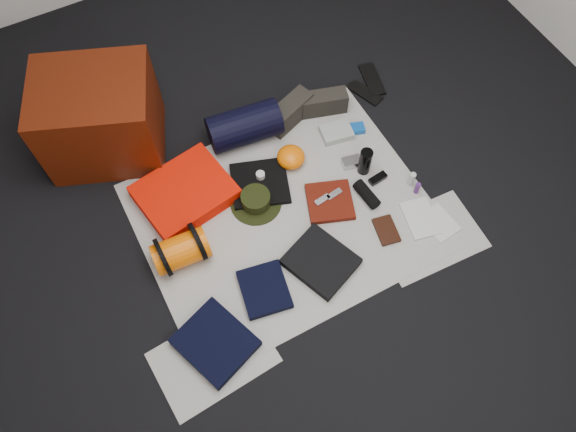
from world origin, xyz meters
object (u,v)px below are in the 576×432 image
sleeping_pad (185,193)px  navy_duffel (244,126)px  red_cabinet (100,118)px  paperback_book (386,230)px  compact_camera (351,162)px  water_bottle (365,162)px  stuff_sack (181,251)px

sleeping_pad → navy_duffel: bearing=24.3°
red_cabinet → paperback_book: red_cabinet is taller
navy_duffel → compact_camera: size_ratio=3.79×
navy_duffel → water_bottle: bearing=-40.2°
sleeping_pad → paperback_book: sleeping_pad is taller
red_cabinet → sleeping_pad: 0.65m
water_bottle → paperback_book: 0.43m
water_bottle → paperback_book: size_ratio=1.09×
red_cabinet → navy_duffel: 0.83m
stuff_sack → paperback_book: (1.07, -0.39, -0.08)m
sleeping_pad → navy_duffel: navy_duffel is taller
compact_camera → stuff_sack: bearing=-164.5°
stuff_sack → sleeping_pad: bearing=64.6°
red_cabinet → water_bottle: (1.26, -0.89, -0.17)m
compact_camera → red_cabinet: bearing=157.1°
sleeping_pad → water_bottle: 1.06m
compact_camera → paperback_book: (-0.06, -0.48, -0.01)m
compact_camera → paperback_book: size_ratio=0.67×
red_cabinet → compact_camera: red_cabinet is taller
stuff_sack → water_bottle: (1.17, 0.02, 0.01)m
sleeping_pad → stuff_sack: size_ratio=1.73×
red_cabinet → compact_camera: 1.49m
red_cabinet → paperback_book: 1.76m
paperback_book → water_bottle: bearing=87.4°
red_cabinet → paperback_book: (1.16, -1.29, -0.25)m
sleeping_pad → compact_camera: (0.97, -0.26, -0.02)m
stuff_sack → water_bottle: water_bottle is taller
sleeping_pad → navy_duffel: size_ratio=1.18×
navy_duffel → compact_camera: 0.68m
water_bottle → compact_camera: bearing=120.6°
paperback_book → sleeping_pad: bearing=152.3°
stuff_sack → compact_camera: stuff_sack is taller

